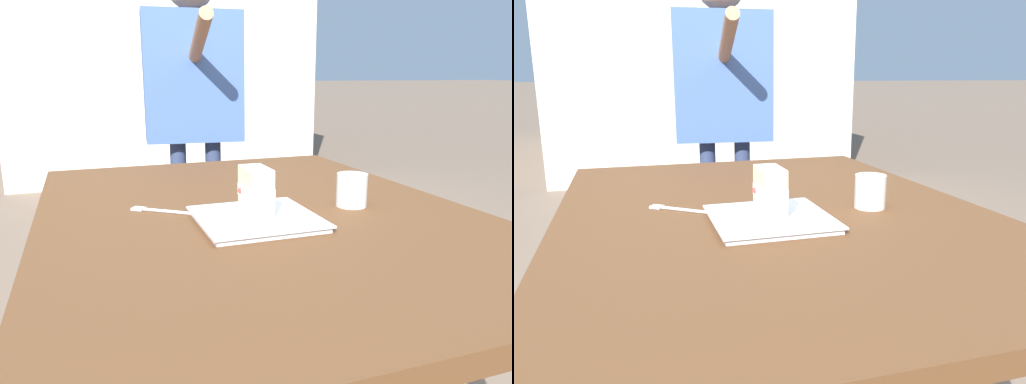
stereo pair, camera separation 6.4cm
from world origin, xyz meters
The scene contains 7 objects.
patio_table centered at (0.00, 0.00, 0.64)m, with size 1.38×1.03×0.73m.
dessert_plate centered at (-0.11, 0.04, 0.74)m, with size 0.27×0.27×0.02m.
cake_slice centered at (-0.10, 0.04, 0.80)m, with size 0.10×0.07×0.11m.
dessert_fork centered at (0.05, 0.23, 0.74)m, with size 0.12×0.15×0.01m.
coffee_cup centered at (-0.06, -0.24, 0.77)m, with size 0.08×0.08×0.08m.
diner_person centered at (1.01, -0.08, 1.02)m, with size 0.55×0.43×1.53m.
patio_building centered at (5.90, -0.44, 1.23)m, with size 4.49×3.09×2.46m.
Camera 2 is at (-1.11, 0.33, 1.06)m, focal length 33.78 mm.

